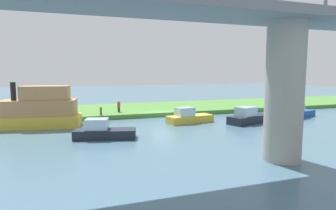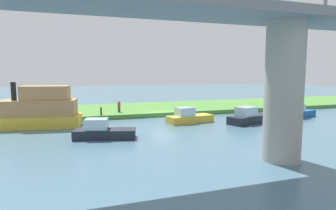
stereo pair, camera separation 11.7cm
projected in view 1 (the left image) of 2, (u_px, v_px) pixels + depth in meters
ground_plane at (163, 117)px, 33.23m from camera, size 160.00×160.00×0.00m
grassy_bank at (149, 109)px, 38.83m from camera, size 80.00×12.00×0.50m
bridge_pylon at (284, 92)px, 16.54m from camera, size 2.18×2.18×8.05m
bridge_span at (288, 12)px, 16.04m from camera, size 68.43×4.30×3.25m
person_on_bank at (119, 106)px, 33.68m from camera, size 0.51×0.51×1.39m
mooring_post at (101, 111)px, 31.31m from camera, size 0.20×0.20×0.87m
motorboat_red at (37, 111)px, 26.90m from camera, size 8.72×4.08×4.28m
motorboat_white at (249, 117)px, 29.21m from camera, size 5.44×3.28×1.71m
houseboat_blue at (103, 131)px, 22.44m from camera, size 5.01×2.87×1.58m
skiff_small at (189, 117)px, 29.49m from camera, size 5.06×2.45×1.62m
pontoon_yellow at (297, 112)px, 33.11m from camera, size 5.04×3.05×1.59m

